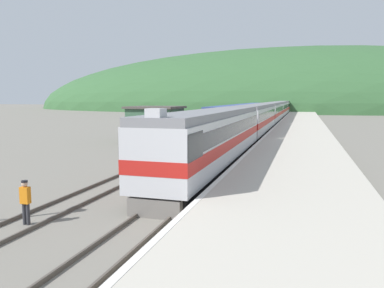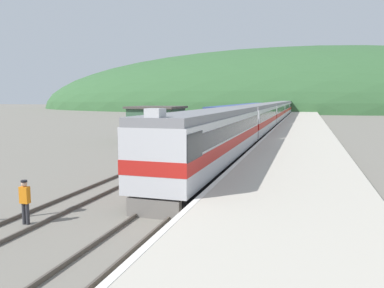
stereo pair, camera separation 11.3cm
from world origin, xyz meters
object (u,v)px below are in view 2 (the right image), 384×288
object	(u,v)px
track_worker	(25,199)
express_train_lead_car	(215,137)
carriage_second	(258,119)
carriage_fifth	(286,107)
carriage_fourth	(281,109)
siding_train	(245,115)
carriage_third	(273,113)

from	to	relation	value
track_worker	express_train_lead_car	bearing A→B (deg)	71.02
carriage_second	carriage_fifth	world-z (taller)	same
carriage_fifth	carriage_fourth	bearing A→B (deg)	-90.00
carriage_second	carriage_fifth	size ratio (longest dim) A/B	1.00
siding_train	carriage_fifth	bearing A→B (deg)	84.71
siding_train	track_worker	xyz separation A→B (m)	(0.10, -54.07, -0.97)
carriage_second	carriage_fourth	bearing A→B (deg)	90.00
siding_train	carriage_second	bearing A→B (deg)	-76.47
carriage_fourth	carriage_fifth	bearing A→B (deg)	90.00
carriage_third	track_worker	world-z (taller)	carriage_third
express_train_lead_car	carriage_fifth	size ratio (longest dim) A/B	1.02
carriage_fourth	track_worker	distance (m)	80.21
carriage_second	carriage_third	xyz separation A→B (m)	(0.00, 22.30, 0.00)
express_train_lead_car	track_worker	bearing A→B (deg)	-108.98
siding_train	track_worker	distance (m)	54.08
carriage_fifth	siding_train	world-z (taller)	carriage_fifth
siding_train	carriage_third	bearing A→B (deg)	39.66
carriage_third	carriage_second	bearing A→B (deg)	-90.00
carriage_third	carriage_fourth	xyz separation A→B (m)	(0.00, 22.30, 0.00)
express_train_lead_car	siding_train	xyz separation A→B (m)	(-4.47, 41.36, -0.26)
siding_train	express_train_lead_car	bearing A→B (deg)	-83.83
track_worker	siding_train	bearing A→B (deg)	90.10
siding_train	track_worker	world-z (taller)	siding_train
carriage_second	carriage_third	bearing A→B (deg)	90.00
carriage_fifth	siding_train	bearing A→B (deg)	-95.29
carriage_fourth	carriage_fifth	xyz separation A→B (m)	(0.00, 22.30, 0.00)
express_train_lead_car	carriage_second	xyz separation A→B (m)	(0.00, 22.77, -0.01)
express_train_lead_car	track_worker	world-z (taller)	express_train_lead_car
carriage_fourth	siding_train	xyz separation A→B (m)	(-4.47, -26.00, -0.25)
carriage_fourth	carriage_fifth	world-z (taller)	same
carriage_third	track_worker	size ratio (longest dim) A/B	12.40
carriage_second	carriage_fifth	xyz separation A→B (m)	(0.00, 66.89, 0.00)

